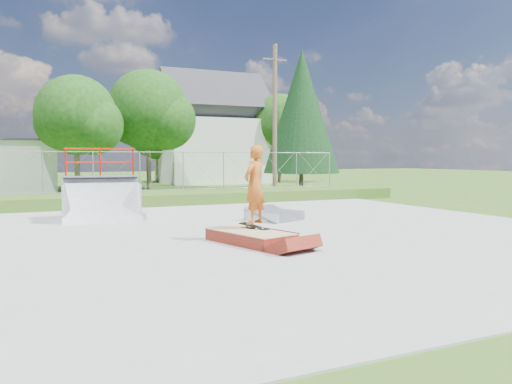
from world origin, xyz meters
The scene contains 16 objects.
ground centered at (0.00, 0.00, 0.00)m, with size 120.00×120.00×0.00m, color #2F5D1A.
concrete_pad centered at (0.00, 0.00, 0.02)m, with size 20.00×16.00×0.04m, color #9A9A98.
grass_berm centered at (0.00, 9.50, 0.25)m, with size 24.00×3.00×0.50m, color #2F5D1A.
grind_box centered at (0.16, -1.30, 0.16)m, with size 1.63×2.41×0.33m.
quarter_pipe centered at (-2.42, 4.59, 1.17)m, with size 2.35×1.99×2.35m, color #A8ABB0, non-canonical shape.
flat_bank_ramp centered at (2.60, 2.25, 0.21)m, with size 1.38×1.47×0.42m, color #A8ABB0, non-canonical shape.
skateboard centered at (0.40, -1.03, 0.37)m, with size 0.22×0.80×0.02m, color black.
skater centered at (0.40, -1.03, 1.32)m, with size 0.69×0.45×1.89m, color #C05B1A.
chain_link_fence centered at (0.00, 10.50, 1.40)m, with size 20.00×0.06×1.80m, color #93969B, non-canonical shape.
gable_house centered at (9.00, 26.00, 3.84)m, with size 8.40×6.08×8.94m.
utility_pole centered at (7.50, 12.00, 4.00)m, with size 0.24×0.24×8.00m, color brown.
tree_left_near centered at (-1.75, 17.83, 4.24)m, with size 4.76×4.48×6.65m.
tree_center centered at (2.78, 19.81, 4.85)m, with size 5.44×5.12×7.60m.
tree_right_far centered at (14.27, 23.82, 4.54)m, with size 5.10×4.80×7.12m.
tree_back_mid centered at (5.21, 27.86, 3.63)m, with size 4.08×3.84×5.70m.
conifer_tree centered at (12.00, 17.00, 5.05)m, with size 5.04×5.04×9.10m.
Camera 1 is at (-4.54, -11.91, 2.05)m, focal length 35.00 mm.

